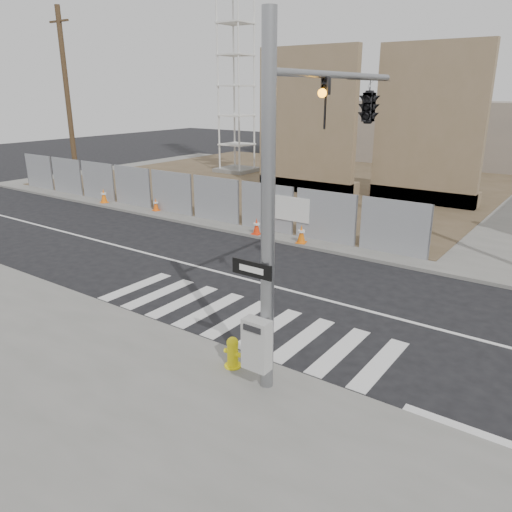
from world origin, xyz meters
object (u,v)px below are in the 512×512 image
Objects in this scene: traffic_cone_b at (156,204)px; traffic_cone_d at (301,234)px; crane_tower at (236,41)px; traffic_cone_a at (104,196)px; traffic_cone_c at (257,226)px; signal_pole at (339,141)px; fire_hydrant at (233,352)px.

traffic_cone_d is at bearing -3.80° from traffic_cone_b.
crane_tower reaches higher than traffic_cone_a.
crane_tower is 26.79× the size of traffic_cone_c.
signal_pole is 9.29× the size of traffic_cone_a.
traffic_cone_a is at bearing 141.76° from fire_hydrant.
traffic_cone_a is at bearing -175.37° from traffic_cone_b.
fire_hydrant is 1.03× the size of traffic_cone_c.
crane_tower is 25.90× the size of fire_hydrant.
signal_pole is 8.84m from traffic_cone_d.
traffic_cone_d is (2.16, -0.00, 0.03)m from traffic_cone_c.
traffic_cone_b is 0.86× the size of traffic_cone_d.
traffic_cone_b is (4.26, -12.20, -8.59)m from crane_tower.
traffic_cone_d is (-4.51, 6.27, -4.30)m from signal_pole.
crane_tower is 28.60× the size of traffic_cone_b.
traffic_cone_b is at bearing 134.07° from fire_hydrant.
traffic_cone_b is at bearing 4.63° from traffic_cone_a.
crane_tower is 28.53m from fire_hydrant.
signal_pole reaches higher than fire_hydrant.
signal_pole is at bearing -43.24° from traffic_cone_c.
crane_tower is at bearing 132.57° from signal_pole.
traffic_cone_a reaches higher than fire_hydrant.
fire_hydrant is 15.45m from traffic_cone_b.
traffic_cone_a is 1.19× the size of traffic_cone_b.
traffic_cone_c is at bearing -5.04° from traffic_cone_b.
traffic_cone_b is at bearing -70.74° from crane_tower.
traffic_cone_c is at bearing -49.72° from crane_tower.
traffic_cone_b is at bearing 174.96° from traffic_cone_c.
traffic_cone_a is 3.64m from traffic_cone_b.
signal_pole is 10.12m from traffic_cone_c.
traffic_cone_a is at bearing 178.39° from traffic_cone_c.
traffic_cone_a is (-16.86, 6.55, -4.29)m from signal_pole.
traffic_cone_c is (10.83, -12.78, -8.57)m from crane_tower.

